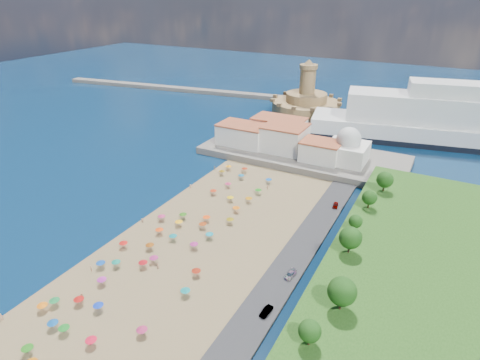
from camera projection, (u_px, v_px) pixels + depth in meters
The scene contains 11 objects.
ground at pixel (191, 231), 126.19m from camera, with size 700.00×700.00×0.00m, color #071938.
terrace at pixel (302, 155), 179.24m from camera, with size 90.00×36.00×3.00m, color #59544C.
jetty at pixel (286, 126), 216.51m from camera, with size 18.00×70.00×2.40m, color #59544C.
breakwater at pixel (185, 90), 293.85m from camera, with size 200.00×7.00×2.60m, color #59544C.
waterfront_buildings at pixel (277, 136), 182.53m from camera, with size 57.00×29.00×11.00m.
domed_building at pixel (348, 148), 165.91m from camera, with size 16.00×16.00×15.00m.
fortress at pixel (306, 104), 237.95m from camera, with size 40.00×40.00×32.40m.
beach_parasols at pixel (162, 246), 115.05m from camera, with size 32.08×114.64×2.20m.
beachgoers at pixel (169, 222), 128.41m from camera, with size 27.76×95.89×1.89m.
parked_cars at pixel (285, 282), 102.21m from camera, with size 2.30×84.01×1.41m.
hillside_trees at pixel (339, 267), 93.51m from camera, with size 14.73×109.65×8.08m.
Camera 1 is at (63.86, -86.84, 69.24)m, focal length 30.00 mm.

